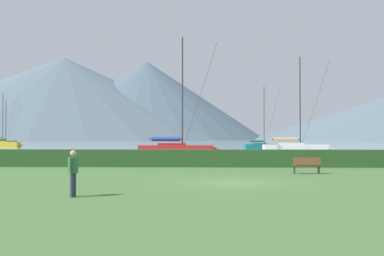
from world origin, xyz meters
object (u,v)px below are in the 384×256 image
Objects in this scene: sailboat_slip_5 at (177,150)px; sailboat_slip_7 at (262,146)px; sailboat_slip_4 at (0,143)px; sailboat_slip_8 at (296,148)px; person_seated_viewer at (73,169)px; park_bench_near_path at (307,165)px; sailboat_slip_1 at (3,144)px.

sailboat_slip_7 is (12.52, 28.25, -0.18)m from sailboat_slip_5.
sailboat_slip_4 reaches higher than sailboat_slip_8.
sailboat_slip_4 is at bearing 123.23° from person_seated_viewer.
sailboat_slip_5 is 23.69m from park_bench_near_path.
sailboat_slip_5 is at bearing 115.74° from park_bench_near_path.
person_seated_viewer is at bearing -114.20° from sailboat_slip_7.
park_bench_near_path is (-3.56, -50.17, -0.07)m from sailboat_slip_7.
sailboat_slip_4 is 84.36m from sailboat_slip_8.
park_bench_near_path is at bearing -69.38° from sailboat_slip_5.
sailboat_slip_7 is at bearing -19.80° from sailboat_slip_1.
sailboat_slip_5 is 7.84× the size of person_seated_viewer.
sailboat_slip_7 is 21.42m from sailboat_slip_8.
sailboat_slip_8 is 29.25m from park_bench_near_path.
sailboat_slip_1 reaches higher than park_bench_near_path.
sailboat_slip_1 is at bearing 144.97° from sailboat_slip_8.
park_bench_near_path is at bearing -99.29° from sailboat_slip_8.
person_seated_viewer is (-15.57, -39.14, 0.23)m from sailboat_slip_8.
sailboat_slip_8 is at bearing -36.91° from sailboat_slip_1.
sailboat_slip_1 is 6.10× the size of person_seated_viewer.
sailboat_slip_5 reaches higher than sailboat_slip_8.
park_bench_near_path is at bearing -66.49° from sailboat_slip_4.
sailboat_slip_8 is at bearing 24.46° from sailboat_slip_5.
sailboat_slip_7 is at bearing 83.62° from person_seated_viewer.
sailboat_slip_4 reaches higher than park_bench_near_path.
park_bench_near_path is 0.96× the size of person_seated_viewer.
person_seated_viewer reaches higher than park_bench_near_path.
sailboat_slip_7 is 0.90× the size of sailboat_slip_8.
sailboat_slip_8 reaches higher than park_bench_near_path.
sailboat_slip_5 is 30.90m from sailboat_slip_7.
sailboat_slip_1 is 55.90m from sailboat_slip_7.
person_seated_viewer is at bearing -64.75° from sailboat_slip_1.
person_seated_viewer is at bearing -131.91° from park_bench_near_path.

